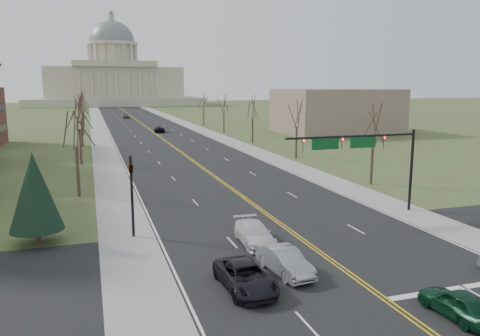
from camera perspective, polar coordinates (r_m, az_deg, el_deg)
ground at (r=27.03m, az=16.10°, el=-14.32°), size 600.00×600.00×0.00m
road at (r=131.46m, az=-11.66°, el=5.13°), size 20.00×380.00×0.01m
cross_road at (r=31.77m, az=9.99°, el=-10.29°), size 120.00×14.00×0.01m
sidewalk_left at (r=130.71m, az=-16.91°, el=4.88°), size 4.00×380.00×0.03m
sidewalk_right at (r=133.28m, az=-6.51°, el=5.35°), size 4.00×380.00×0.03m
center_line at (r=131.45m, az=-11.66°, el=5.14°), size 0.42×380.00×0.01m
edge_line_left at (r=130.76m, az=-15.95°, el=4.93°), size 0.15×380.00×0.01m
edge_line_right at (r=132.87m, az=-7.44°, el=5.31°), size 0.15×380.00×0.01m
stop_bar at (r=29.28m, az=25.60°, el=-12.96°), size 9.50×0.50×0.01m
capitol at (r=270.53m, az=-15.11°, el=10.48°), size 90.00×60.00×50.00m
signal_mast at (r=40.39m, az=14.66°, el=2.34°), size 12.12×0.44×7.20m
signal_left at (r=34.61m, az=-13.07°, el=-2.29°), size 0.32×0.36×6.00m
tree_r_0 at (r=53.43m, az=15.98°, el=4.96°), size 3.74×3.74×8.50m
tree_l_0 at (r=48.42m, az=-19.46°, el=4.74°), size 3.96×3.96×9.00m
tree_r_1 at (r=70.88m, az=6.95°, el=6.46°), size 3.74×3.74×8.50m
tree_l_1 at (r=68.36m, az=-19.07°, el=6.18°), size 3.96×3.96×9.00m
tree_r_2 at (r=89.40m, az=1.55°, el=7.28°), size 3.74×3.74×8.50m
tree_l_2 at (r=88.33m, az=-18.86°, el=6.96°), size 3.96×3.96×9.00m
tree_r_3 at (r=108.45m, az=-1.99°, el=7.78°), size 3.74×3.74×8.50m
tree_l_3 at (r=108.31m, az=-18.72°, el=7.46°), size 3.96×3.96×9.00m
tree_r_4 at (r=127.79m, az=-4.47°, el=8.11°), size 3.74×3.74×8.50m
tree_l_4 at (r=128.30m, az=-18.63°, el=7.80°), size 3.96×3.96×9.00m
conifer_l at (r=35.20m, az=-23.75°, el=-2.64°), size 3.64×3.64×6.50m
bldg_right_mass at (r=110.58m, az=11.58°, el=6.82°), size 25.00×20.00×10.00m
car_nb_inner_lead at (r=25.47m, az=25.02°, el=-14.73°), size 1.90×4.18×1.39m
car_sb_inner_lead at (r=28.16m, az=5.51°, el=-11.24°), size 2.17×4.75×1.51m
car_sb_outer_lead at (r=26.05m, az=0.65°, el=-13.10°), size 2.60×5.27×1.44m
car_sb_inner_second at (r=33.00m, az=1.78°, el=-7.98°), size 2.27×5.15×1.47m
car_far_nb at (r=111.42m, az=-9.82°, el=4.69°), size 2.79×5.20×1.39m
car_far_sb at (r=159.84m, az=-13.73°, el=6.20°), size 1.95×4.76×1.62m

